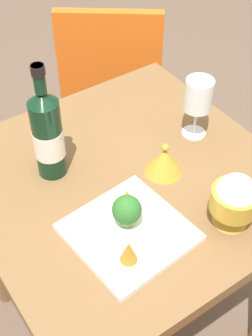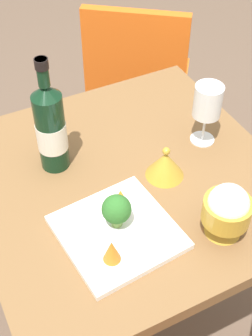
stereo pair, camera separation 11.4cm
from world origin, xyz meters
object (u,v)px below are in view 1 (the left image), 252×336
wine_glass (198,96)px  rice_bowl_lid (164,160)px  wine_bottle (48,134)px  rice_bowl (234,200)px  serving_plate (129,232)px  chair_near_window (111,76)px  broccoli_floret (127,210)px  carrot_garnish_left (127,198)px  carrot_garnish_right (129,251)px

wine_glass → rice_bowl_lid: bearing=-66.4°
wine_bottle → wine_glass: wine_bottle is taller
rice_bowl → serving_plate: 0.25m
chair_near_window → broccoli_floret: 1.01m
chair_near_window → rice_bowl: size_ratio=6.00×
rice_bowl_lid → serving_plate: 0.23m
wine_bottle → serving_plate: bearing=8.8°
broccoli_floret → rice_bowl_lid: bearing=118.6°
wine_glass → broccoli_floret: (0.17, -0.35, -0.06)m
chair_near_window → rice_bowl_lid: (0.73, -0.31, 0.26)m
carrot_garnish_left → wine_bottle: bearing=-159.0°
broccoli_floret → carrot_garnish_left: broccoli_floret is taller
wine_glass → rice_bowl: size_ratio=1.26×
carrot_garnish_left → carrot_garnish_right: carrot_garnish_right is taller
wine_bottle → serving_plate: (0.28, 0.04, -0.12)m
serving_plate → broccoli_floret: (-0.02, 0.01, 0.06)m
broccoli_floret → carrot_garnish_left: (-0.05, 0.03, -0.02)m
rice_bowl_lid → broccoli_floret: broccoli_floret is taller
rice_bowl_lid → carrot_garnish_right: bearing=-52.4°
broccoli_floret → carrot_garnish_left: bearing=145.1°
rice_bowl → broccoli_floret: (-0.12, -0.21, -0.01)m
chair_near_window → broccoli_floret: bearing=-84.2°
wine_glass → broccoli_floret: wine_glass is taller
chair_near_window → wine_bottle: bearing=-97.5°
wine_glass → serving_plate: (0.19, -0.36, -0.12)m
wine_bottle → rice_bowl_lid: size_ratio=3.19×
broccoli_floret → carrot_garnish_left: 0.06m
rice_bowl → broccoli_floret: size_ratio=1.65×
broccoli_floret → chair_near_window: bearing=149.2°
chair_near_window → wine_bottle: size_ratio=2.66×
wine_glass → serving_plate: wine_glass is taller
wine_glass → serving_plate: bearing=-61.9°
chair_near_window → broccoli_floret: broccoli_floret is taller
chair_near_window → rice_bowl: 1.03m
broccoli_floret → wine_bottle: bearing=-169.3°
chair_near_window → carrot_garnish_left: 0.95m
broccoli_floret → rice_bowl: bearing=61.2°
serving_plate → carrot_garnish_right: size_ratio=4.56×
wine_bottle → serving_plate: 0.31m
rice_bowl → serving_plate: size_ratio=0.52×
wine_glass → rice_bowl: bearing=-25.1°
chair_near_window → rice_bowl_lid: chair_near_window is taller
serving_plate → carrot_garnish_left: size_ratio=5.34×
chair_near_window → serving_plate: size_ratio=3.13×
carrot_garnish_left → chair_near_window: bearing=149.5°
rice_bowl → wine_bottle: bearing=-145.5°
carrot_garnish_left → serving_plate: bearing=-31.6°
broccoli_floret → carrot_garnish_left: size_ratio=1.69×
chair_near_window → wine_bottle: (0.56, -0.55, 0.35)m
serving_plate → chair_near_window: bearing=149.4°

